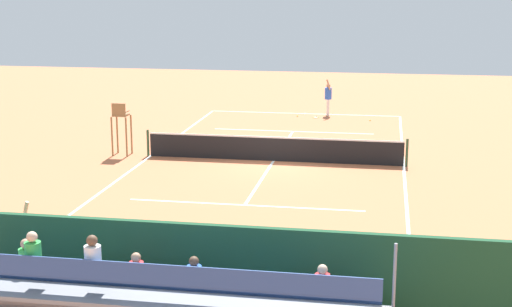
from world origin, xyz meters
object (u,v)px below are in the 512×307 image
(umpire_chair, at_px, (121,123))
(line_judge, at_px, (21,241))
(tennis_player, at_px, (328,96))
(tennis_ball_far, at_px, (370,120))
(bleacher_stand, at_px, (151,297))
(courtside_bench, at_px, (251,279))
(tennis_ball_near, at_px, (297,116))
(tennis_racket, at_px, (316,117))
(equipment_bag, at_px, (173,293))
(tennis_net, at_px, (274,148))

(umpire_chair, xyz_separation_m, line_judge, (-2.30, 13.02, -0.30))
(tennis_player, bearing_deg, tennis_ball_far, 149.65)
(bleacher_stand, bearing_deg, line_judge, -30.63)
(tennis_ball_far, bearing_deg, courtside_bench, 84.97)
(bleacher_stand, distance_m, tennis_ball_near, 25.40)
(courtside_bench, bearing_deg, tennis_ball_far, -95.03)
(tennis_ball_near, height_order, tennis_ball_far, same)
(tennis_racket, bearing_deg, umpire_chair, 55.29)
(courtside_bench, bearing_deg, bleacher_stand, 52.92)
(umpire_chair, height_order, line_judge, umpire_chair)
(equipment_bag, relative_size, line_judge, 0.47)
(umpire_chair, height_order, tennis_player, umpire_chair)
(bleacher_stand, height_order, line_judge, bleacher_stand)
(equipment_bag, distance_m, tennis_ball_near, 23.45)
(tennis_net, distance_m, bleacher_stand, 15.34)
(tennis_racket, height_order, tennis_ball_far, tennis_ball_far)
(equipment_bag, distance_m, line_judge, 3.81)
(tennis_net, xyz_separation_m, equipment_bag, (0.20, 13.40, -0.32))
(umpire_chair, relative_size, line_judge, 1.11)
(bleacher_stand, distance_m, tennis_racket, 25.28)
(tennis_net, xyz_separation_m, courtside_bench, (-1.50, 13.27, 0.06))
(courtside_bench, relative_size, equipment_bag, 2.00)
(courtside_bench, height_order, tennis_player, tennis_player)
(bleacher_stand, bearing_deg, tennis_racket, -91.71)
(umpire_chair, xyz_separation_m, equipment_bag, (-6.00, 13.37, -1.13))
(umpire_chair, bearing_deg, line_judge, 100.01)
(courtside_bench, height_order, tennis_ball_far, courtside_bench)
(equipment_bag, bearing_deg, tennis_net, -90.85)
(umpire_chair, bearing_deg, equipment_bag, 114.17)
(tennis_racket, bearing_deg, tennis_net, 85.99)
(umpire_chair, relative_size, tennis_player, 1.11)
(tennis_player, relative_size, line_judge, 1.00)
(umpire_chair, bearing_deg, courtside_bench, 120.18)
(tennis_ball_far, bearing_deg, tennis_net, 69.62)
(tennis_player, height_order, line_judge, same)
(tennis_player, bearing_deg, bleacher_stand, 87.10)
(equipment_bag, distance_m, tennis_racket, 23.34)
(tennis_net, distance_m, tennis_ball_near, 10.06)
(courtside_bench, bearing_deg, umpire_chair, -59.82)
(tennis_racket, relative_size, tennis_ball_near, 8.68)
(courtside_bench, relative_size, tennis_ball_near, 27.27)
(tennis_net, bearing_deg, umpire_chair, 0.28)
(tennis_net, height_order, courtside_bench, tennis_net)
(tennis_ball_near, relative_size, tennis_ball_far, 1.00)
(tennis_player, xyz_separation_m, line_judge, (5.16, 23.78, 0.00))
(bleacher_stand, xyz_separation_m, tennis_ball_near, (0.21, -25.38, -0.89))
(courtside_bench, relative_size, tennis_racket, 3.14)
(tennis_ball_far, bearing_deg, tennis_racket, -10.27)
(courtside_bench, height_order, tennis_ball_near, courtside_bench)
(umpire_chair, bearing_deg, bleacher_stand, 111.87)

